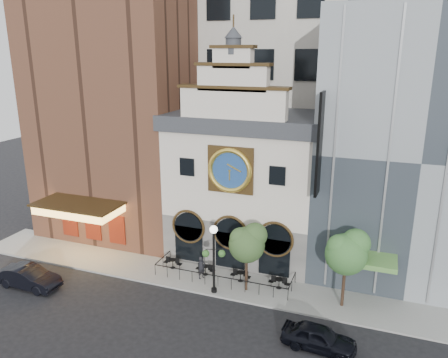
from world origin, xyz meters
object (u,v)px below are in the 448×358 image
at_px(tree_left, 248,242).
at_px(tree_right, 347,251).
at_px(bistro_1, 205,269).
at_px(car_left, 29,277).
at_px(bistro_0, 173,263).
at_px(bistro_3, 279,283).
at_px(lamppost, 214,252).
at_px(bistro_2, 241,276).
at_px(pedestrian, 201,268).
at_px(car_right, 319,337).

distance_m(tree_left, tree_right, 6.89).
bearing_deg(bistro_1, car_left, -152.86).
height_order(bistro_0, bistro_3, same).
bearing_deg(car_left, bistro_0, -54.94).
relative_size(bistro_0, lamppost, 0.30).
xyz_separation_m(bistro_2, car_left, (-14.76, -6.09, 0.21)).
xyz_separation_m(bistro_0, car_left, (-8.93, -6.18, 0.21)).
bearing_deg(lamppost, bistro_0, 133.09).
bearing_deg(tree_left, pedestrian, 174.35).
bearing_deg(bistro_2, tree_left, -50.33).
xyz_separation_m(car_right, car_left, (-21.54, -0.37, 0.06)).
xyz_separation_m(car_left, lamppost, (13.43, 3.93, 2.56)).
bearing_deg(bistro_0, tree_left, -9.31).
height_order(pedestrian, tree_left, tree_left).
height_order(car_left, tree_left, tree_left).
relative_size(bistro_2, lamppost, 0.30).
bearing_deg(tree_right, car_left, -166.49).
relative_size(bistro_0, car_left, 0.32).
distance_m(bistro_0, bistro_3, 8.84).
distance_m(bistro_2, pedestrian, 3.07).
bearing_deg(bistro_1, tree_right, -3.67).
bearing_deg(pedestrian, lamppost, -103.80).
bearing_deg(bistro_2, bistro_3, 0.07).
relative_size(pedestrian, lamppost, 0.34).
bearing_deg(pedestrian, car_left, 144.22).
xyz_separation_m(bistro_1, bistro_3, (5.92, 0.02, 0.00)).
height_order(bistro_0, car_left, car_left).
xyz_separation_m(bistro_1, car_right, (9.69, -5.70, 0.14)).
bearing_deg(bistro_3, car_right, -56.61).
bearing_deg(bistro_2, tree_right, -5.13).
bearing_deg(bistro_0, lamppost, -26.63).
relative_size(bistro_3, pedestrian, 0.88).
bearing_deg(car_right, bistro_0, 69.56).
bearing_deg(bistro_0, car_right, -24.74).
relative_size(bistro_0, tree_left, 0.30).
bearing_deg(pedestrian, bistro_1, 22.68).
relative_size(bistro_0, car_right, 0.36).
xyz_separation_m(tree_left, tree_right, (6.88, 0.30, 0.30)).
distance_m(car_right, tree_left, 8.26).
bearing_deg(bistro_1, bistro_2, 0.23).
xyz_separation_m(bistro_1, pedestrian, (-0.07, -0.61, 0.43)).
bearing_deg(lamppost, car_right, -43.95).
height_order(bistro_2, tree_left, tree_left).
distance_m(bistro_0, bistro_2, 5.83).
bearing_deg(car_right, bistro_3, 37.69).
distance_m(bistro_1, tree_right, 11.25).
relative_size(bistro_2, tree_right, 0.28).
relative_size(car_left, tree_right, 0.88).
height_order(bistro_1, pedestrian, pedestrian).
relative_size(pedestrian, tree_left, 0.34).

